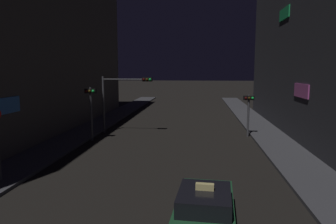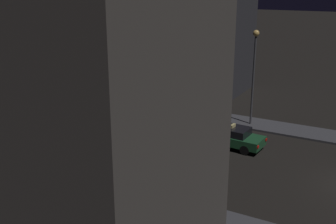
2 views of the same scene
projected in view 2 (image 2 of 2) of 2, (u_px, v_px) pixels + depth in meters
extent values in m
cube|color=#424247|center=(77.00, 95.00, 40.69)|extent=(2.72, 56.87, 0.16)
cube|color=#337FE5|center=(40.00, 137.00, 21.11)|extent=(0.08, 2.80, 0.90)
cube|color=#D859B2|center=(137.00, 62.00, 37.74)|extent=(0.08, 2.80, 0.90)
cube|color=#1E512D|center=(231.00, 138.00, 27.86)|extent=(2.10, 4.51, 0.60)
cube|color=black|center=(234.00, 131.00, 27.59)|extent=(1.72, 2.08, 0.50)
cube|color=red|center=(258.00, 147.00, 26.08)|extent=(0.24, 0.08, 0.16)
cube|color=red|center=(266.00, 140.00, 27.28)|extent=(0.24, 0.08, 0.16)
cylinder|color=black|center=(208.00, 142.00, 28.02)|extent=(0.26, 0.65, 0.64)
cylinder|color=black|center=(218.00, 135.00, 29.30)|extent=(0.26, 0.65, 0.64)
cylinder|color=black|center=(245.00, 150.00, 26.60)|extent=(0.26, 0.65, 0.64)
cylinder|color=black|center=(254.00, 142.00, 27.89)|extent=(0.26, 0.65, 0.64)
cube|color=#F4E08C|center=(233.00, 126.00, 27.54)|extent=(0.57, 0.22, 0.20)
cylinder|color=#47474C|center=(2.00, 79.00, 28.50)|extent=(3.58, 0.10, 0.10)
cube|color=black|center=(22.00, 74.00, 29.99)|extent=(0.80, 0.28, 0.32)
sphere|color=#3F0C0C|center=(21.00, 75.00, 29.71)|extent=(0.20, 0.20, 0.20)
sphere|color=#3F2D0C|center=(24.00, 74.00, 29.91)|extent=(0.20, 0.20, 0.20)
sphere|color=#19E54C|center=(26.00, 74.00, 30.12)|extent=(0.20, 0.20, 0.20)
cylinder|color=#47474C|center=(14.00, 125.00, 26.40)|extent=(0.16, 0.16, 3.85)
cube|color=black|center=(11.00, 101.00, 25.89)|extent=(0.80, 0.28, 0.32)
sphere|color=#3F0C0C|center=(10.00, 102.00, 25.61)|extent=(0.20, 0.20, 0.20)
sphere|color=#3F2D0C|center=(13.00, 101.00, 25.81)|extent=(0.20, 0.20, 0.20)
sphere|color=#19E54C|center=(16.00, 100.00, 26.02)|extent=(0.20, 0.20, 0.20)
cylinder|color=#47474C|center=(95.00, 88.00, 37.17)|extent=(0.16, 0.16, 3.23)
cube|color=black|center=(94.00, 73.00, 36.75)|extent=(0.80, 0.28, 0.32)
sphere|color=#3F0C0C|center=(94.00, 74.00, 36.47)|extent=(0.20, 0.20, 0.20)
sphere|color=#3F2D0C|center=(96.00, 73.00, 36.67)|extent=(0.20, 0.20, 0.20)
sphere|color=#19E54C|center=(97.00, 73.00, 36.88)|extent=(0.20, 0.20, 0.20)
cylinder|color=#47474C|center=(112.00, 156.00, 21.39)|extent=(0.10, 0.10, 3.82)
cylinder|color=blue|center=(111.00, 125.00, 20.85)|extent=(0.50, 0.03, 0.50)
cylinder|color=red|center=(112.00, 136.00, 21.04)|extent=(0.54, 0.03, 0.54)
cylinder|color=#47474C|center=(253.00, 81.00, 31.09)|extent=(0.16, 0.16, 6.80)
sphere|color=#F9C666|center=(256.00, 33.00, 29.99)|extent=(0.48, 0.48, 0.48)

